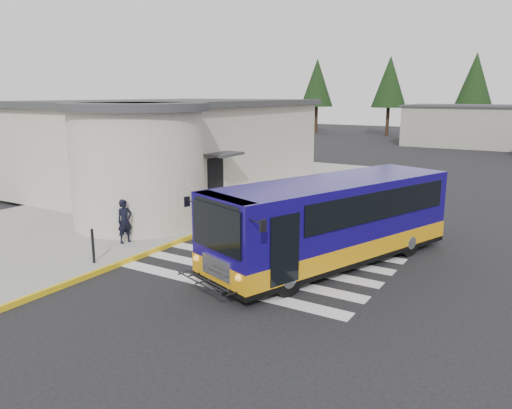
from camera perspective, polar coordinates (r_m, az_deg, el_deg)
The scene contains 9 objects.
ground at distance 16.62m, azimuth 3.44°, elevation -6.05°, with size 140.00×140.00×0.00m, color black.
sidewalk at distance 24.83m, azimuth -10.67°, elevation 0.18°, with size 10.00×34.00×0.15m, color gray.
curb_strip at distance 21.88m, azimuth -0.98°, elevation -1.25°, with size 0.12×34.00×0.16m, color gold.
station_building at distance 27.80m, azimuth -9.70°, elevation 6.73°, with size 12.70×18.70×4.80m.
crosswalk at distance 16.19m, azimuth 0.52°, elevation -6.52°, with size 8.00×5.35×0.01m.
transit_bus at distance 15.87m, azimuth 8.64°, elevation -2.24°, with size 5.76×9.72×2.68m.
pedestrian_a at distance 18.08m, azimuth -14.77°, elevation -1.86°, with size 0.57×0.37×1.55m, color black.
pedestrian_b at distance 19.89m, azimuth -16.68°, elevation -0.48°, with size 0.82×0.64×1.69m, color black.
bollard at distance 16.26m, azimuth -18.13°, elevation -4.53°, with size 0.09×0.09×1.09m, color black.
Camera 1 is at (7.36, -13.93, 5.29)m, focal length 35.00 mm.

